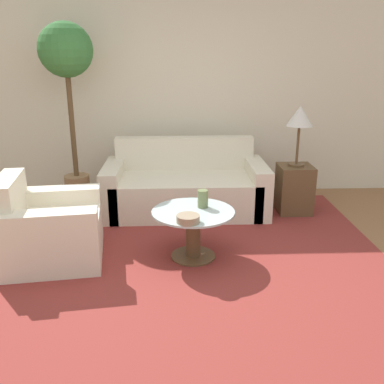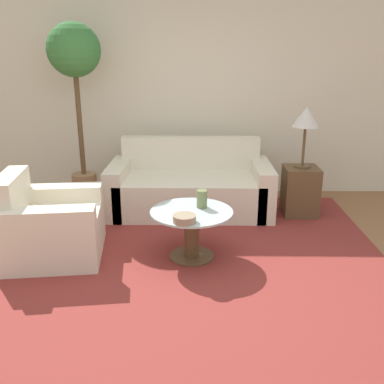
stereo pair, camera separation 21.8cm
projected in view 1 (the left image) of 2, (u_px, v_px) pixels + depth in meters
ground_plane at (193, 292)px, 3.38m from camera, size 14.00×14.00×0.00m
wall_back at (184, 93)px, 5.47m from camera, size 10.00×0.06×2.60m
rug at (193, 256)px, 3.95m from camera, size 3.58×3.41×0.01m
sofa_main at (185, 187)px, 5.08m from camera, size 1.87×0.92×0.82m
armchair at (46, 231)px, 3.83m from camera, size 0.95×0.95×0.79m
coffee_table at (193, 228)px, 3.86m from camera, size 0.74×0.74×0.46m
side_table at (294, 189)px, 4.98m from camera, size 0.38×0.38×0.56m
table_lamp at (300, 119)px, 4.73m from camera, size 0.30×0.30×0.68m
potted_plant at (67, 70)px, 4.83m from camera, size 0.61×0.61×2.13m
vase at (203, 199)px, 3.87m from camera, size 0.10×0.10×0.16m
bowl at (188, 219)px, 3.54m from camera, size 0.20×0.20×0.06m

